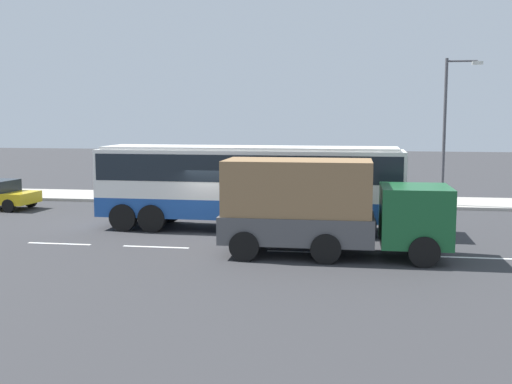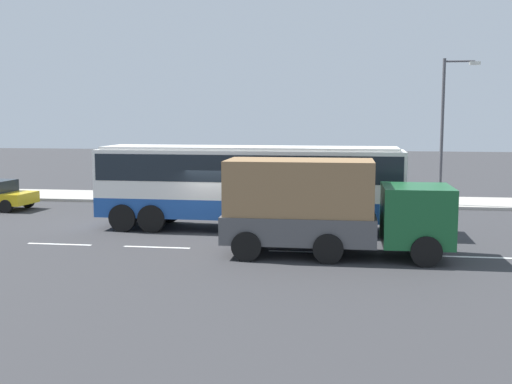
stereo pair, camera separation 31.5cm
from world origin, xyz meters
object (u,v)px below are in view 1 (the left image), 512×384
at_px(coach_bus, 249,178).
at_px(street_lamp, 448,122).
at_px(cargo_truck, 326,206).
at_px(pedestrian_near_curb, 248,184).

height_order(coach_bus, street_lamp, street_lamp).
bearing_deg(coach_bus, cargo_truck, -51.84).
relative_size(pedestrian_near_curb, street_lamp, 0.21).
xyz_separation_m(coach_bus, pedestrian_near_curb, (-1.41, 7.84, -1.09)).
xyz_separation_m(cargo_truck, street_lamp, (5.46, 11.89, 2.65)).
bearing_deg(street_lamp, cargo_truck, -114.65).
height_order(cargo_truck, street_lamp, street_lamp).
relative_size(cargo_truck, street_lamp, 1.02).
distance_m(cargo_truck, pedestrian_near_curb, 13.05).
height_order(coach_bus, pedestrian_near_curb, coach_bus).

